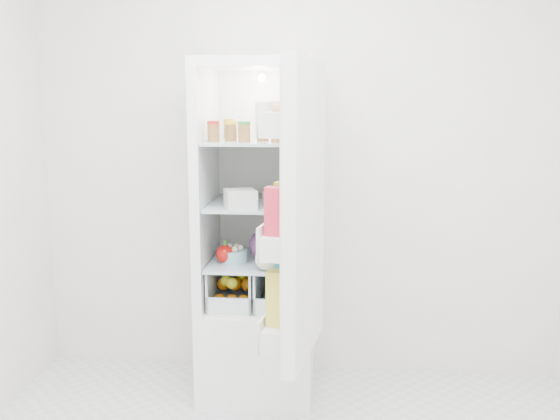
# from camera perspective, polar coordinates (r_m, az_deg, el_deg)

# --- Properties ---
(room_walls) EXTENTS (3.02, 3.02, 2.61)m
(room_walls) POSITION_cam_1_polar(r_m,az_deg,el_deg) (2.05, -0.88, 9.77)
(room_walls) COLOR beige
(room_walls) RESTS_ON ground
(refrigerator) EXTENTS (0.60, 0.60, 1.80)m
(refrigerator) POSITION_cam_1_polar(r_m,az_deg,el_deg) (3.45, -1.94, -5.58)
(refrigerator) COLOR white
(refrigerator) RESTS_ON ground
(shelf_low) EXTENTS (0.49, 0.53, 0.01)m
(shelf_low) POSITION_cam_1_polar(r_m,az_deg,el_deg) (3.37, -2.08, -4.64)
(shelf_low) COLOR #AFC5CD
(shelf_low) RESTS_ON refrigerator
(shelf_mid) EXTENTS (0.49, 0.53, 0.02)m
(shelf_mid) POSITION_cam_1_polar(r_m,az_deg,el_deg) (3.30, -2.11, 0.56)
(shelf_mid) COLOR #AFC5CD
(shelf_mid) RESTS_ON refrigerator
(shelf_top) EXTENTS (0.49, 0.53, 0.02)m
(shelf_top) POSITION_cam_1_polar(r_m,az_deg,el_deg) (3.26, -2.15, 6.29)
(shelf_top) COLOR #AFC5CD
(shelf_top) RESTS_ON refrigerator
(crisper_left) EXTENTS (0.23, 0.46, 0.22)m
(crisper_left) POSITION_cam_1_polar(r_m,az_deg,el_deg) (3.42, -4.11, -6.69)
(crisper_left) COLOR silver
(crisper_left) RESTS_ON refrigerator
(crisper_right) EXTENTS (0.23, 0.46, 0.22)m
(crisper_right) POSITION_cam_1_polar(r_m,az_deg,el_deg) (3.39, 0.01, -6.82)
(crisper_right) COLOR silver
(crisper_right) RESTS_ON refrigerator
(condiment_jars) EXTENTS (0.46, 0.32, 0.08)m
(condiment_jars) POSITION_cam_1_polar(r_m,az_deg,el_deg) (3.18, -2.76, 7.08)
(condiment_jars) COLOR #B21919
(condiment_jars) RESTS_ON shelf_top
(squeeze_bottle) EXTENTS (0.05, 0.05, 0.16)m
(squeeze_bottle) POSITION_cam_1_polar(r_m,az_deg,el_deg) (3.22, 1.54, 7.79)
(squeeze_bottle) COLOR white
(squeeze_bottle) RESTS_ON shelf_top
(tub_white) EXTENTS (0.19, 0.19, 0.09)m
(tub_white) POSITION_cam_1_polar(r_m,az_deg,el_deg) (3.12, -3.63, 1.01)
(tub_white) COLOR silver
(tub_white) RESTS_ON shelf_mid
(tub_cream) EXTENTS (0.16, 0.16, 0.07)m
(tub_cream) POSITION_cam_1_polar(r_m,az_deg,el_deg) (3.15, -0.29, 0.92)
(tub_cream) COLOR beige
(tub_cream) RESTS_ON shelf_mid
(tin_red) EXTENTS (0.12, 0.12, 0.07)m
(tin_red) POSITION_cam_1_polar(r_m,az_deg,el_deg) (3.24, 1.23, 1.11)
(tin_red) COLOR #DD4721
(tin_red) RESTS_ON shelf_mid
(foil_tray) EXTENTS (0.17, 0.16, 0.04)m
(foil_tray) POSITION_cam_1_polar(r_m,az_deg,el_deg) (3.46, -1.86, 1.44)
(foil_tray) COLOR #B6B6BA
(foil_tray) RESTS_ON shelf_mid
(tub_green) EXTENTS (0.11, 0.14, 0.07)m
(tub_green) POSITION_cam_1_polar(r_m,az_deg,el_deg) (3.44, 1.05, 1.72)
(tub_green) COLOR #3D8748
(tub_green) RESTS_ON shelf_mid
(red_cabbage) EXTENTS (0.17, 0.17, 0.17)m
(red_cabbage) POSITION_cam_1_polar(r_m,az_deg,el_deg) (3.32, -1.36, -3.22)
(red_cabbage) COLOR #4D1B4F
(red_cabbage) RESTS_ON shelf_low
(bell_pepper) EXTENTS (0.10, 0.10, 0.10)m
(bell_pepper) POSITION_cam_1_polar(r_m,az_deg,el_deg) (3.28, -5.03, -4.04)
(bell_pepper) COLOR red
(bell_pepper) RESTS_ON shelf_low
(mushroom_bowl) EXTENTS (0.18, 0.18, 0.07)m
(mushroom_bowl) POSITION_cam_1_polar(r_m,az_deg,el_deg) (3.31, -4.22, -4.21)
(mushroom_bowl) COLOR #8DC2D2
(mushroom_bowl) RESTS_ON shelf_low
(salad_bag) EXTENTS (0.12, 0.12, 0.12)m
(salad_bag) POSITION_cam_1_polar(r_m,az_deg,el_deg) (3.14, -1.25, -4.52)
(salad_bag) COLOR beige
(salad_bag) RESTS_ON shelf_low
(citrus_pile) EXTENTS (0.20, 0.24, 0.16)m
(citrus_pile) POSITION_cam_1_polar(r_m,az_deg,el_deg) (3.37, -4.27, -7.24)
(citrus_pile) COLOR orange
(citrus_pile) RESTS_ON refrigerator
(veg_pile) EXTENTS (0.16, 0.30, 0.10)m
(veg_pile) POSITION_cam_1_polar(r_m,az_deg,el_deg) (3.40, 0.09, -7.59)
(veg_pile) COLOR #1D521B
(veg_pile) RESTS_ON refrigerator
(fridge_door) EXTENTS (0.25, 0.60, 1.30)m
(fridge_door) POSITION_cam_1_polar(r_m,az_deg,el_deg) (2.71, 1.66, -0.68)
(fridge_door) COLOR white
(fridge_door) RESTS_ON refrigerator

